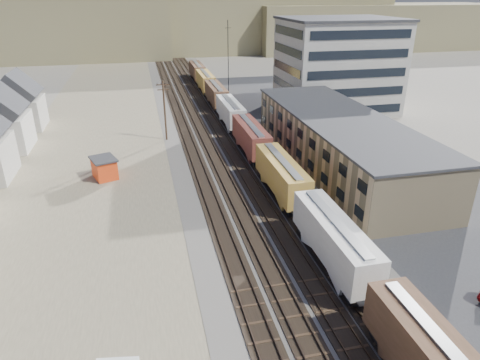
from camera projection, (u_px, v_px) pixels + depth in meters
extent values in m
plane|color=#6B6356|center=(300.00, 283.00, 37.31)|extent=(300.00, 300.00, 0.00)
cube|color=#4C4742|center=(209.00, 123.00, 81.80)|extent=(18.00, 200.00, 0.06)
cube|color=#6C614A|center=(96.00, 149.00, 68.79)|extent=(24.00, 180.00, 0.03)
cube|color=#232326|center=(350.00, 140.00, 72.99)|extent=(26.00, 120.00, 0.04)
cube|color=black|center=(182.00, 125.00, 80.75)|extent=(2.60, 200.00, 0.08)
cube|color=#38281E|center=(179.00, 124.00, 80.55)|extent=(0.08, 200.00, 0.16)
cube|color=#38281E|center=(186.00, 124.00, 80.84)|extent=(0.08, 200.00, 0.16)
cube|color=black|center=(198.00, 124.00, 81.36)|extent=(2.60, 200.00, 0.08)
cube|color=#38281E|center=(194.00, 123.00, 81.17)|extent=(0.08, 200.00, 0.16)
cube|color=#38281E|center=(202.00, 123.00, 81.46)|extent=(0.08, 200.00, 0.16)
cube|color=black|center=(214.00, 123.00, 81.98)|extent=(2.60, 200.00, 0.08)
cube|color=#38281E|center=(210.00, 122.00, 81.78)|extent=(0.08, 200.00, 0.16)
cube|color=#38281E|center=(217.00, 122.00, 82.08)|extent=(0.08, 200.00, 0.16)
cube|color=black|center=(228.00, 122.00, 82.56)|extent=(2.60, 200.00, 0.08)
cube|color=#38281E|center=(224.00, 122.00, 82.36)|extent=(0.08, 200.00, 0.16)
cube|color=#38281E|center=(232.00, 121.00, 82.66)|extent=(0.08, 200.00, 0.16)
cube|color=black|center=(391.00, 337.00, 30.49)|extent=(2.20, 2.20, 0.90)
cube|color=#B7B7B2|center=(449.00, 349.00, 24.38)|extent=(0.90, 12.33, 0.16)
cube|color=black|center=(358.00, 292.00, 34.99)|extent=(2.20, 2.20, 0.90)
cube|color=black|center=(311.00, 230.00, 44.02)|extent=(2.20, 2.20, 0.90)
cube|color=beige|center=(334.00, 238.00, 38.63)|extent=(3.00, 13.34, 3.40)
cube|color=#B7B7B2|center=(336.00, 221.00, 37.91)|extent=(0.90, 12.32, 0.16)
cube|color=black|center=(295.00, 208.00, 48.52)|extent=(2.20, 2.20, 0.90)
cube|color=black|center=(269.00, 174.00, 57.55)|extent=(2.20, 2.20, 0.90)
cube|color=gold|center=(282.00, 174.00, 52.16)|extent=(3.00, 13.34, 3.40)
cube|color=#B7B7B2|center=(282.00, 160.00, 51.44)|extent=(0.90, 12.33, 0.16)
cube|color=black|center=(259.00, 161.00, 62.05)|extent=(2.20, 2.20, 0.90)
cube|color=black|center=(243.00, 139.00, 71.08)|extent=(2.20, 2.20, 0.90)
cube|color=brown|center=(251.00, 136.00, 65.69)|extent=(3.00, 13.34, 3.40)
cube|color=#B7B7B2|center=(251.00, 125.00, 64.96)|extent=(0.90, 12.33, 0.16)
cube|color=black|center=(237.00, 130.00, 75.57)|extent=(2.20, 2.20, 0.90)
cube|color=black|center=(225.00, 115.00, 84.61)|extent=(2.20, 2.20, 0.90)
cube|color=beige|center=(231.00, 111.00, 79.22)|extent=(3.00, 13.34, 3.40)
cube|color=#B7B7B2|center=(230.00, 101.00, 78.49)|extent=(0.90, 12.33, 0.16)
cube|color=black|center=(221.00, 109.00, 89.10)|extent=(2.20, 2.20, 0.90)
cube|color=black|center=(212.00, 98.00, 98.14)|extent=(2.20, 2.20, 0.90)
cube|color=#49311F|center=(216.00, 93.00, 92.74)|extent=(3.00, 13.34, 3.40)
cube|color=#B7B7B2|center=(216.00, 85.00, 92.02)|extent=(0.90, 12.32, 0.16)
cube|color=black|center=(209.00, 93.00, 102.63)|extent=(2.20, 2.20, 0.90)
cube|color=black|center=(203.00, 85.00, 111.66)|extent=(2.20, 2.20, 0.90)
cube|color=gold|center=(205.00, 80.00, 106.27)|extent=(3.00, 13.34, 3.40)
cube|color=#B7B7B2|center=(205.00, 73.00, 105.55)|extent=(0.90, 12.32, 0.16)
cube|color=black|center=(200.00, 81.00, 116.16)|extent=(2.20, 2.20, 0.90)
cube|color=black|center=(195.00, 75.00, 125.19)|extent=(2.20, 2.20, 0.90)
cube|color=#49311F|center=(197.00, 70.00, 119.80)|extent=(3.00, 13.34, 3.40)
cube|color=#B7B7B2|center=(197.00, 63.00, 119.08)|extent=(0.90, 12.32, 0.16)
cube|color=tan|center=(339.00, 142.00, 61.23)|extent=(12.00, 40.00, 7.00)
cube|color=#2D2D30|center=(342.00, 117.00, 59.77)|extent=(12.40, 40.40, 0.30)
cube|color=black|center=(299.00, 154.00, 60.51)|extent=(0.12, 36.00, 1.20)
cube|color=black|center=(300.00, 133.00, 59.29)|extent=(0.12, 36.00, 1.20)
cube|color=#9E998E|center=(337.00, 66.00, 88.37)|extent=(22.00, 18.00, 18.00)
cube|color=#2D2D30|center=(341.00, 19.00, 84.63)|extent=(22.60, 18.60, 0.50)
cube|color=black|center=(286.00, 68.00, 86.10)|extent=(0.12, 16.00, 16.00)
cube|color=black|center=(358.00, 74.00, 80.32)|extent=(20.00, 0.12, 16.00)
cylinder|color=#382619|center=(165.00, 111.00, 70.91)|extent=(0.32, 0.32, 10.00)
cube|color=#382619|center=(163.00, 85.00, 69.12)|extent=(2.20, 0.14, 0.14)
cube|color=#382619|center=(163.00, 90.00, 69.45)|extent=(1.90, 0.14, 0.14)
cylinder|color=black|center=(167.00, 84.00, 69.18)|extent=(0.08, 0.08, 0.22)
cylinder|color=black|center=(228.00, 66.00, 88.29)|extent=(0.16, 0.16, 18.00)
cube|color=black|center=(228.00, 28.00, 85.24)|extent=(1.20, 0.08, 0.08)
cube|color=#B7B2A8|center=(2.00, 133.00, 67.46)|extent=(8.00, 8.00, 5.50)
cube|color=#9E998E|center=(20.00, 113.00, 78.14)|extent=(8.00, 8.00, 5.50)
cube|color=#2D2D30|center=(16.00, 94.00, 76.66)|extent=(8.15, 8.16, 8.15)
cube|color=brown|center=(213.00, 15.00, 178.14)|extent=(140.00, 45.00, 28.00)
cube|color=brown|center=(376.00, 26.00, 185.70)|extent=(110.00, 38.00, 18.00)
cube|color=brown|center=(138.00, 8.00, 188.95)|extent=(200.00, 60.00, 32.00)
cube|color=red|center=(104.00, 169.00, 57.72)|extent=(3.68, 4.23, 2.66)
cube|color=#2D2D30|center=(103.00, 159.00, 57.14)|extent=(4.14, 4.68, 0.22)
cube|color=black|center=(114.00, 166.00, 58.36)|extent=(0.38, 0.87, 0.89)
imported|color=#171951|center=(325.00, 123.00, 79.79)|extent=(5.14, 5.13, 1.38)
imported|color=white|center=(347.00, 119.00, 82.17)|extent=(3.50, 5.08, 1.60)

